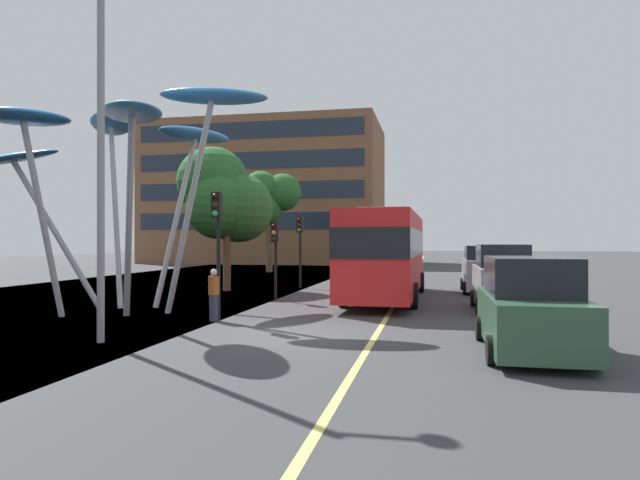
% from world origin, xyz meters
% --- Properties ---
extents(ground, '(120.00, 240.00, 0.10)m').
position_xyz_m(ground, '(-0.66, 0.00, -0.05)').
color(ground, '#38383A').
extents(red_bus, '(3.00, 11.31, 3.79)m').
position_xyz_m(red_bus, '(1.92, 9.01, 2.07)').
color(red_bus, red).
rests_on(red_bus, ground).
extents(leaf_sculpture, '(11.17, 9.86, 7.87)m').
position_xyz_m(leaf_sculpture, '(-6.70, 3.17, 6.15)').
color(leaf_sculpture, '#9EA0A5').
rests_on(leaf_sculpture, ground).
extents(traffic_light_kerb_near, '(0.28, 0.42, 3.96)m').
position_xyz_m(traffic_light_kerb_near, '(-2.64, 1.61, 2.86)').
color(traffic_light_kerb_near, black).
rests_on(traffic_light_kerb_near, ground).
extents(traffic_light_kerb_far, '(0.28, 0.42, 3.20)m').
position_xyz_m(traffic_light_kerb_far, '(-2.56, 7.60, 2.33)').
color(traffic_light_kerb_far, black).
rests_on(traffic_light_kerb_far, ground).
extents(traffic_light_island_mid, '(0.28, 0.42, 3.68)m').
position_xyz_m(traffic_light_island_mid, '(-2.95, 13.51, 2.66)').
color(traffic_light_island_mid, black).
rests_on(traffic_light_island_mid, ground).
extents(car_parked_near, '(2.10, 4.54, 2.12)m').
position_xyz_m(car_parked_near, '(5.95, -1.47, 0.98)').
color(car_parked_near, '#2D5138').
rests_on(car_parked_near, ground).
extents(car_parked_mid, '(1.96, 4.11, 2.34)m').
position_xyz_m(car_parked_mid, '(6.22, 5.93, 1.09)').
color(car_parked_mid, gray).
rests_on(car_parked_mid, ground).
extents(car_parked_far, '(1.95, 3.99, 2.23)m').
position_xyz_m(car_parked_far, '(6.16, 12.96, 1.06)').
color(car_parked_far, gray).
rests_on(car_parked_far, ground).
extents(street_lamp, '(1.66, 0.44, 8.95)m').
position_xyz_m(street_lamp, '(-3.75, -2.24, 5.58)').
color(street_lamp, gray).
rests_on(street_lamp, ground).
extents(tree_pavement_near, '(5.00, 4.20, 7.29)m').
position_xyz_m(tree_pavement_near, '(-6.59, 12.02, 4.65)').
color(tree_pavement_near, brown).
rests_on(tree_pavement_near, ground).
extents(tree_pavement_far, '(5.36, 4.22, 7.94)m').
position_xyz_m(tree_pavement_far, '(-9.39, 27.77, 5.68)').
color(tree_pavement_far, brown).
rests_on(tree_pavement_far, ground).
extents(pedestrian, '(0.34, 0.34, 1.61)m').
position_xyz_m(pedestrian, '(-2.77, 1.66, 0.80)').
color(pedestrian, '#2D3342').
rests_on(pedestrian, ground).
extents(backdrop_building, '(25.34, 13.96, 15.39)m').
position_xyz_m(backdrop_building, '(-14.65, 45.97, 7.70)').
color(backdrop_building, brown).
rests_on(backdrop_building, ground).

